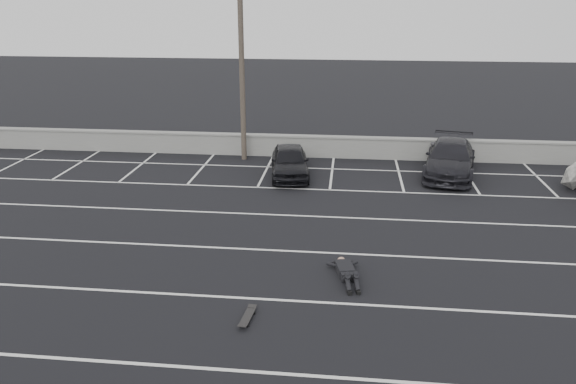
# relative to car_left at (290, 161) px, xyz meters

# --- Properties ---
(ground) EXTENTS (120.00, 120.00, 0.00)m
(ground) POSITION_rel_car_left_xyz_m (0.84, -10.73, -0.68)
(ground) COLOR black
(ground) RESTS_ON ground
(seawall) EXTENTS (50.00, 0.45, 1.06)m
(seawall) POSITION_rel_car_left_xyz_m (0.84, 3.27, -0.13)
(seawall) COLOR gray
(seawall) RESTS_ON ground
(stall_lines) EXTENTS (36.00, 20.05, 0.01)m
(stall_lines) POSITION_rel_car_left_xyz_m (0.76, -6.32, -0.67)
(stall_lines) COLOR silver
(stall_lines) RESTS_ON ground
(car_left) EXTENTS (2.12, 4.15, 1.35)m
(car_left) POSITION_rel_car_left_xyz_m (0.00, 0.00, 0.00)
(car_left) COLOR black
(car_left) RESTS_ON ground
(car_right) EXTENTS (3.08, 5.41, 1.48)m
(car_right) POSITION_rel_car_left_xyz_m (7.02, 0.99, 0.06)
(car_right) COLOR black
(car_right) RESTS_ON ground
(utility_pole) EXTENTS (1.24, 0.25, 9.32)m
(utility_pole) POSITION_rel_car_left_xyz_m (-2.50, 2.47, 4.04)
(utility_pole) COLOR #4C4238
(utility_pole) RESTS_ON ground
(trash_bin) EXTENTS (0.83, 0.83, 1.05)m
(trash_bin) POSITION_rel_car_left_xyz_m (6.67, 2.43, -0.14)
(trash_bin) COLOR #2A2A2C
(trash_bin) RESTS_ON ground
(person) EXTENTS (2.00, 2.87, 0.49)m
(person) POSITION_rel_car_left_xyz_m (2.55, -9.00, -0.43)
(person) COLOR black
(person) RESTS_ON ground
(skateboard) EXTENTS (0.30, 0.86, 0.10)m
(skateboard) POSITION_rel_car_left_xyz_m (0.22, -11.74, -0.60)
(skateboard) COLOR black
(skateboard) RESTS_ON ground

